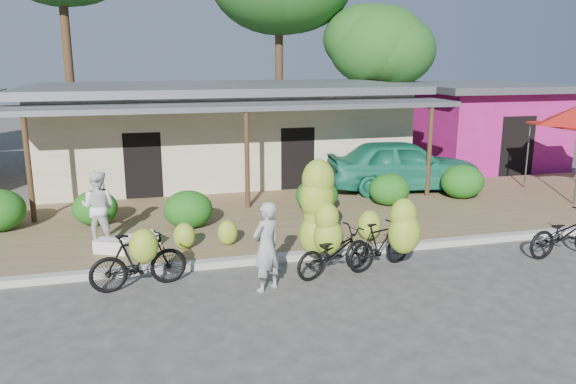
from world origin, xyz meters
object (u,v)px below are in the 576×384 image
at_px(teal_van, 403,165).
at_px(bike_right, 389,238).
at_px(bike_left, 139,259).
at_px(sack_far, 113,246).
at_px(sack_near, 139,241).
at_px(tree_near_right, 374,44).
at_px(vendor, 266,247).
at_px(bystander, 98,207).
at_px(bike_far_right, 565,234).
at_px(bike_center, 325,227).

bearing_deg(teal_van, bike_right, 158.69).
bearing_deg(bike_left, sack_far, 5.67).
relative_size(bike_right, sack_near, 2.02).
bearing_deg(sack_near, bike_left, -89.74).
bearing_deg(bike_right, tree_near_right, -40.35).
height_order(vendor, bystander, bystander).
distance_m(bike_left, sack_near, 2.15).
distance_m(bike_far_right, sack_far, 9.86).
relative_size(sack_far, bystander, 0.45).
relative_size(tree_near_right, teal_van, 1.36).
height_order(bike_right, bike_far_right, bike_right).
bearing_deg(bike_right, bike_center, 52.90).
xyz_separation_m(bike_left, sack_near, (-0.01, 2.12, -0.33)).
bearing_deg(teal_van, sack_near, 121.07).
xyz_separation_m(bike_right, teal_van, (3.28, 6.13, 0.24)).
bearing_deg(sack_near, vendor, -50.13).
distance_m(tree_near_right, sack_near, 15.96).
relative_size(sack_near, bystander, 0.51).
height_order(bike_left, vendor, vendor).
distance_m(bike_far_right, vendor, 6.72).
bearing_deg(bike_far_right, bystander, 65.49).
bearing_deg(bike_right, vendor, 77.62).
relative_size(bike_center, bystander, 1.37).
relative_size(bike_left, bike_right, 1.09).
distance_m(tree_near_right, bike_far_right, 14.60).
relative_size(bike_far_right, bystander, 1.19).
distance_m(bike_center, sack_far, 4.66).
xyz_separation_m(tree_near_right, vendor, (-8.00, -14.04, -4.01)).
xyz_separation_m(bystander, teal_van, (9.03, 3.01, -0.01)).
relative_size(bike_center, sack_far, 3.02).
relative_size(bike_left, bystander, 1.13).
distance_m(tree_near_right, bike_right, 15.35).
relative_size(bike_center, teal_van, 0.47).
height_order(bike_center, sack_near, bike_center).
height_order(bike_right, sack_far, bike_right).
height_order(bike_left, bike_right, bike_right).
relative_size(tree_near_right, bike_left, 3.49).
bearing_deg(sack_near, bike_right, -26.67).
bearing_deg(bike_far_right, bike_left, 80.82).
bearing_deg(vendor, bystander, -77.35).
distance_m(tree_near_right, bike_center, 15.42).
bearing_deg(sack_near, bike_far_right, -16.01).
bearing_deg(bike_far_right, bike_right, 81.97).
height_order(bike_left, sack_far, bike_left).
height_order(tree_near_right, sack_near, tree_near_right).
bearing_deg(bike_left, vendor, -115.74).
height_order(tree_near_right, bike_left, tree_near_right).
bearing_deg(tree_near_right, sack_near, -132.38).
bearing_deg(bike_right, sack_far, 48.45).
distance_m(bystander, teal_van, 9.51).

